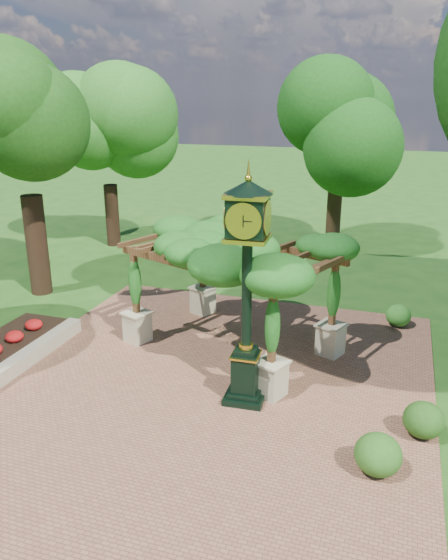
% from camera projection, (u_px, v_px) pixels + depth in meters
% --- Properties ---
extents(ground, '(120.00, 120.00, 0.00)m').
position_uv_depth(ground, '(187.00, 415.00, 11.47)').
color(ground, '#1E4714').
rests_on(ground, ground).
extents(brick_plaza, '(10.00, 12.00, 0.04)m').
position_uv_depth(brick_plaza, '(203.00, 391.00, 12.37)').
color(brick_plaza, brown).
rests_on(brick_plaza, ground).
extents(border_wall, '(0.35, 5.00, 0.40)m').
position_uv_depth(border_wall, '(18.00, 364.00, 13.21)').
color(border_wall, '#C6B793').
rests_on(border_wall, ground).
extents(pedestal_clock, '(1.02, 1.02, 4.91)m').
position_uv_depth(pedestal_clock, '(247.00, 274.00, 11.08)').
color(pedestal_clock, black).
rests_on(pedestal_clock, brick_plaza).
extents(pergola, '(5.92, 4.84, 3.21)m').
position_uv_depth(pergola, '(232.00, 253.00, 13.63)').
color(pergola, '#C2B990').
rests_on(pergola, brick_plaza).
extents(sundial, '(0.63, 0.63, 0.89)m').
position_uv_depth(sundial, '(253.00, 274.00, 19.20)').
color(sundial, gray).
rests_on(sundial, ground).
extents(shrub_front, '(0.95, 0.95, 0.75)m').
position_uv_depth(shrub_front, '(378.00, 455.00, 9.57)').
color(shrub_front, '#265418').
rests_on(shrub_front, brick_plaza).
extents(shrub_mid, '(0.97, 0.97, 0.72)m').
position_uv_depth(shrub_mid, '(424.00, 420.00, 10.61)').
color(shrub_mid, '#204814').
rests_on(shrub_mid, brick_plaza).
extents(shrub_back, '(0.88, 0.88, 0.64)m').
position_uv_depth(shrub_back, '(398.00, 316.00, 15.69)').
color(shrub_back, '#2C6B1F').
rests_on(shrub_back, brick_plaza).
extents(tree_west_near, '(3.77, 3.77, 8.57)m').
position_uv_depth(tree_west_near, '(22.00, 113.00, 16.66)').
color(tree_west_near, black).
rests_on(tree_west_near, ground).
extents(tree_west_far, '(3.83, 3.83, 6.93)m').
position_uv_depth(tree_west_far, '(107.00, 135.00, 22.84)').
color(tree_west_far, black).
rests_on(tree_west_far, ground).
extents(tree_north, '(3.78, 3.78, 7.34)m').
position_uv_depth(tree_north, '(339.00, 129.00, 22.55)').
color(tree_north, '#332114').
rests_on(tree_north, ground).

